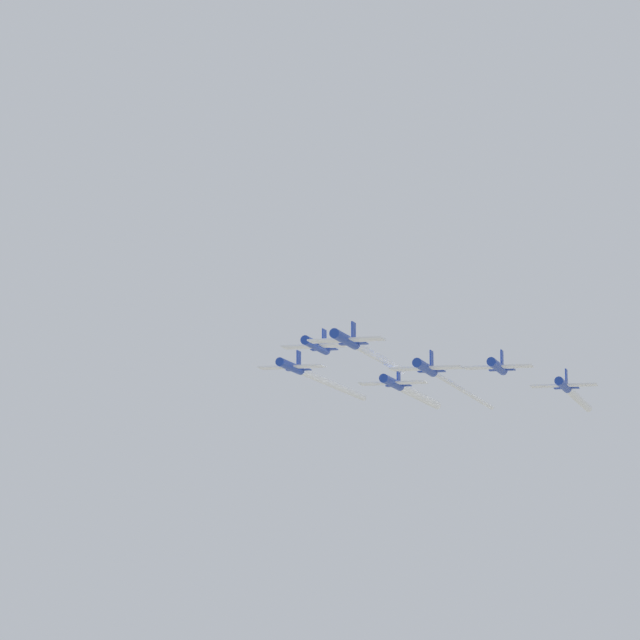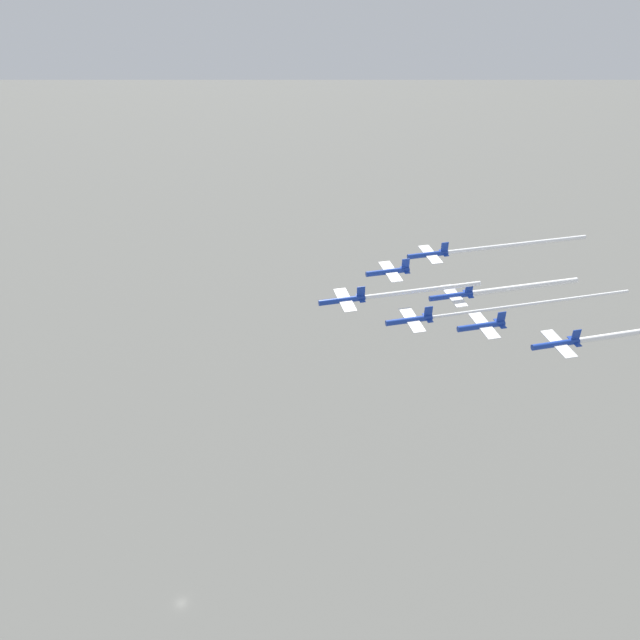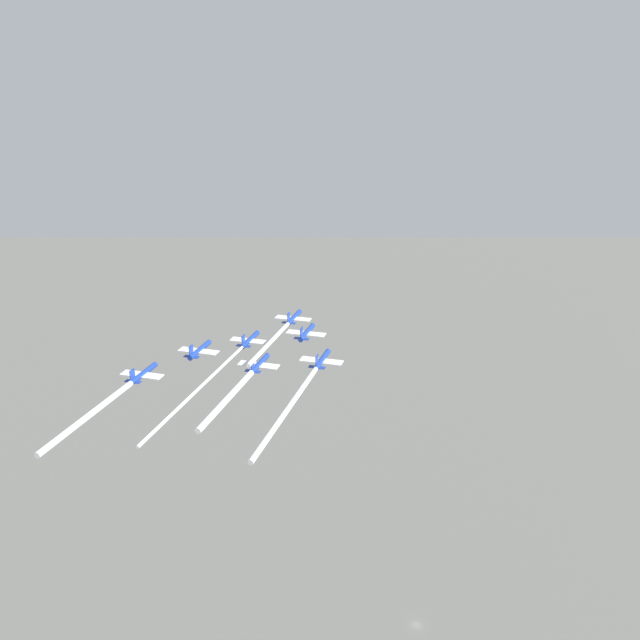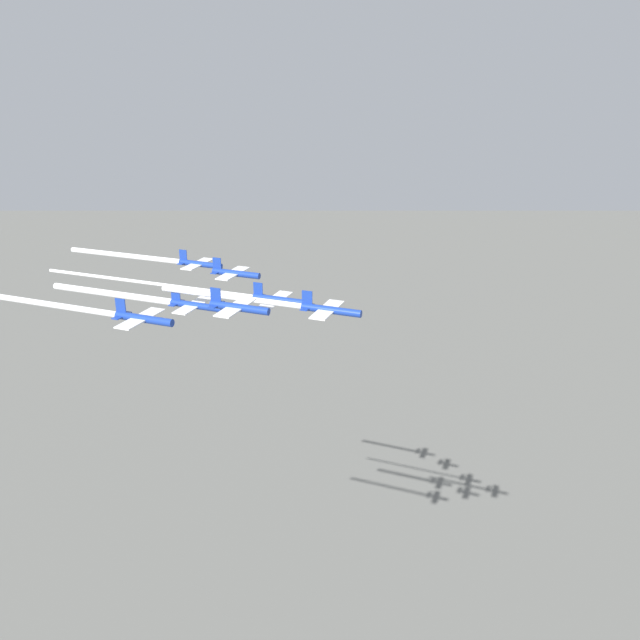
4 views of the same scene
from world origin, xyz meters
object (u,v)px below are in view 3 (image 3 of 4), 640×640
at_px(jet_2, 306,333).
at_px(jet_4, 259,364).
at_px(jet_3, 199,350).
at_px(jet_6, 143,374).
at_px(jet_1, 249,340).
at_px(jet_5, 322,360).
at_px(jet_0, 293,318).

bearing_deg(jet_2, jet_4, -120.47).
distance_m(jet_2, jet_4, 16.34).
xyz_separation_m(jet_3, jet_6, (13.63, -8.04, -1.47)).
distance_m(jet_1, jet_5, 27.81).
bearing_deg(jet_4, jet_2, 59.53).
height_order(jet_2, jet_3, jet_2).
distance_m(jet_1, jet_4, 15.83).
relative_size(jet_3, jet_4, 1.00).
xyz_separation_m(jet_1, jet_5, (13.68, 24.06, 2.78)).
xyz_separation_m(jet_0, jet_6, (40.90, -24.13, -2.26)).
relative_size(jet_0, jet_2, 1.00).
relative_size(jet_4, jet_5, 1.00).
relative_size(jet_4, jet_6, 1.00).
bearing_deg(jet_1, jet_6, -120.47).
bearing_deg(jet_5, jet_1, 150.46).
bearing_deg(jet_2, jet_0, 120.47).
xyz_separation_m(jet_3, jet_4, (0.02, 16.05, -1.87)).
xyz_separation_m(jet_0, jet_2, (13.65, 8.01, 1.40)).
height_order(jet_3, jet_4, jet_3).
distance_m(jet_1, jet_6, 31.66).
relative_size(jet_1, jet_3, 1.00).
height_order(jet_4, jet_6, jet_6).
relative_size(jet_1, jet_5, 1.00).
relative_size(jet_5, jet_6, 1.00).
relative_size(jet_0, jet_6, 1.00).
xyz_separation_m(jet_2, jet_6, (27.24, -32.14, -3.66)).
bearing_deg(jet_6, jet_2, 40.36).
height_order(jet_1, jet_5, jet_5).
relative_size(jet_2, jet_4, 1.00).
xyz_separation_m(jet_0, jet_4, (27.29, -0.04, -2.66)).
bearing_deg(jet_2, jet_5, -59.53).
distance_m(jet_0, jet_3, 31.67).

